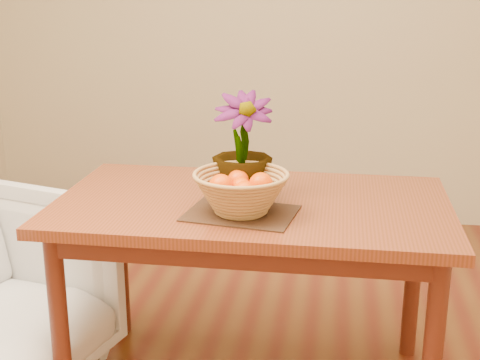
# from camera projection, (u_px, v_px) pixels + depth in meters

# --- Properties ---
(wall_back) EXTENTS (4.00, 0.02, 2.70)m
(wall_back) POSITION_uv_depth(u_px,v_px,m) (296.00, 7.00, 4.06)
(wall_back) COLOR beige
(wall_back) RESTS_ON floor
(table) EXTENTS (1.40, 0.80, 0.75)m
(table) POSITION_uv_depth(u_px,v_px,m) (252.00, 223.00, 2.41)
(table) COLOR maroon
(table) RESTS_ON floor
(placemat) EXTENTS (0.39, 0.32, 0.01)m
(placemat) POSITION_uv_depth(u_px,v_px,m) (241.00, 213.00, 2.25)
(placemat) COLOR #3D2516
(placemat) RESTS_ON table
(wicker_basket) EXTENTS (0.32, 0.32, 0.13)m
(wicker_basket) POSITION_uv_depth(u_px,v_px,m) (241.00, 194.00, 2.23)
(wicker_basket) COLOR #B28A4A
(wicker_basket) RESTS_ON placemat
(orange_pile) EXTENTS (0.21, 0.20, 0.08)m
(orange_pile) POSITION_uv_depth(u_px,v_px,m) (241.00, 186.00, 2.22)
(orange_pile) COLOR #FF5204
(orange_pile) RESTS_ON wicker_basket
(potted_plant) EXTENTS (0.25, 0.25, 0.38)m
(potted_plant) POSITION_uv_depth(u_px,v_px,m) (242.00, 147.00, 2.35)
(potted_plant) COLOR #154112
(potted_plant) RESTS_ON table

